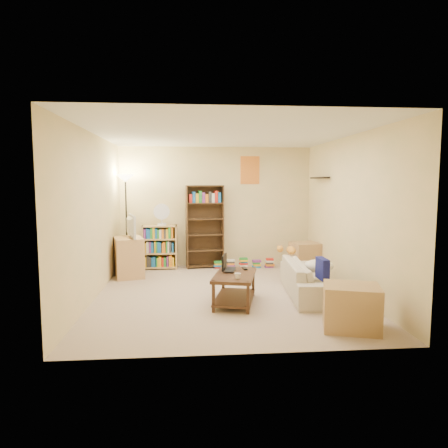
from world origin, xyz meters
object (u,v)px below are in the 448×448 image
(coffee_table, at_px, (235,284))
(mug, at_px, (238,276))
(tv_stand, at_px, (129,257))
(desk_fan, at_px, (162,214))
(laptop, at_px, (234,270))
(side_table, at_px, (305,257))
(tall_bookshelf, at_px, (205,224))
(tabby_cat, at_px, (289,250))
(short_bookshelf, at_px, (160,247))
(floor_lamp, at_px, (126,194))
(sofa, at_px, (311,278))
(television, at_px, (128,226))
(end_cabinet, at_px, (351,307))

(coffee_table, bearing_deg, mug, -75.44)
(tv_stand, relative_size, desk_fan, 1.68)
(laptop, xyz_separation_m, side_table, (1.62, 1.82, -0.17))
(tall_bookshelf, xyz_separation_m, side_table, (1.97, -0.54, -0.61))
(tall_bookshelf, bearing_deg, tv_stand, -160.50)
(tabby_cat, relative_size, mug, 4.37)
(coffee_table, bearing_deg, short_bookshelf, 130.37)
(tabby_cat, xyz_separation_m, laptop, (-1.06, -0.88, -0.14))
(tv_stand, relative_size, tall_bookshelf, 0.43)
(tabby_cat, height_order, tv_stand, tv_stand)
(floor_lamp, bearing_deg, mug, -54.29)
(sofa, height_order, short_bookshelf, short_bookshelf)
(sofa, relative_size, laptop, 4.75)
(sofa, relative_size, mug, 19.48)
(coffee_table, height_order, floor_lamp, floor_lamp)
(mug, xyz_separation_m, tall_bookshelf, (-0.34, 2.86, 0.42))
(tabby_cat, height_order, floor_lamp, floor_lamp)
(short_bookshelf, bearing_deg, side_table, -9.54)
(coffee_table, relative_size, short_bookshelf, 1.22)
(tall_bookshelf, xyz_separation_m, desk_fan, (-0.87, -0.09, 0.23))
(television, bearing_deg, coffee_table, -151.52)
(sofa, height_order, floor_lamp, floor_lamp)
(sofa, relative_size, tabby_cat, 4.46)
(floor_lamp, bearing_deg, tabby_cat, -23.10)
(sofa, bearing_deg, short_bookshelf, 54.46)
(coffee_table, relative_size, mug, 11.54)
(sofa, xyz_separation_m, tabby_cat, (-0.17, 0.71, 0.33))
(laptop, distance_m, floor_lamp, 3.06)
(sofa, xyz_separation_m, tv_stand, (-3.03, 1.50, 0.11))
(short_bookshelf, bearing_deg, desk_fan, -41.42)
(laptop, relative_size, mug, 4.10)
(sofa, relative_size, floor_lamp, 0.97)
(tabby_cat, xyz_separation_m, desk_fan, (-2.28, 1.39, 0.53))
(mug, height_order, floor_lamp, floor_lamp)
(tabby_cat, relative_size, coffee_table, 0.38)
(coffee_table, height_order, tall_bookshelf, tall_bookshelf)
(tv_stand, xyz_separation_m, desk_fan, (0.58, 0.60, 0.76))
(mug, height_order, tall_bookshelf, tall_bookshelf)
(tv_stand, bearing_deg, floor_lamp, 86.55)
(floor_lamp, xyz_separation_m, end_cabinet, (3.17, -3.45, -1.26))
(television, distance_m, side_table, 3.49)
(tabby_cat, relative_size, short_bookshelf, 0.46)
(mug, xyz_separation_m, short_bookshelf, (-1.27, 2.81, -0.03))
(desk_fan, distance_m, side_table, 3.00)
(television, height_order, tall_bookshelf, tall_bookshelf)
(laptop, bearing_deg, mug, -166.22)
(tabby_cat, distance_m, coffee_table, 1.53)
(laptop, distance_m, mug, 0.50)
(television, bearing_deg, tabby_cat, -121.07)
(laptop, relative_size, end_cabinet, 0.61)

